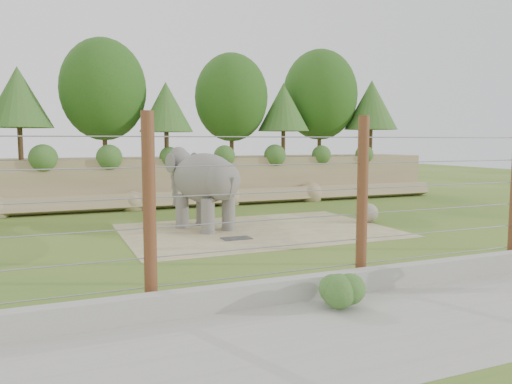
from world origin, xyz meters
name	(u,v)px	position (x,y,z in m)	size (l,w,h in m)	color
ground	(280,247)	(0.00, 0.00, 0.00)	(90.00, 90.00, 0.00)	#436620
back_embankment	(191,131)	(0.59, 12.68, 3.97)	(30.00, 5.52, 8.77)	#8C7B54
dirt_patch	(258,230)	(0.50, 3.00, 0.01)	(10.00, 7.00, 0.02)	#8E7F58
drain_grate	(236,238)	(-0.85, 1.75, 0.04)	(1.00, 0.60, 0.03)	#262628
elephant	(205,190)	(-1.27, 4.09, 1.54)	(1.63, 3.81, 3.09)	slate
stone_ball	(369,213)	(5.50, 2.93, 0.42)	(0.79, 0.79, 0.79)	gray
retaining_wall	(373,279)	(0.00, -5.00, 0.25)	(26.00, 0.35, 0.50)	#9D9D92
walkway	(435,317)	(0.00, -7.00, 0.01)	(26.00, 4.00, 0.01)	#9D9D92
barrier_fence	(362,201)	(0.00, -4.50, 2.00)	(20.26, 0.26, 4.00)	brown
walkway_shrub	(340,289)	(-1.40, -5.80, 0.40)	(0.78, 0.78, 0.78)	#366327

